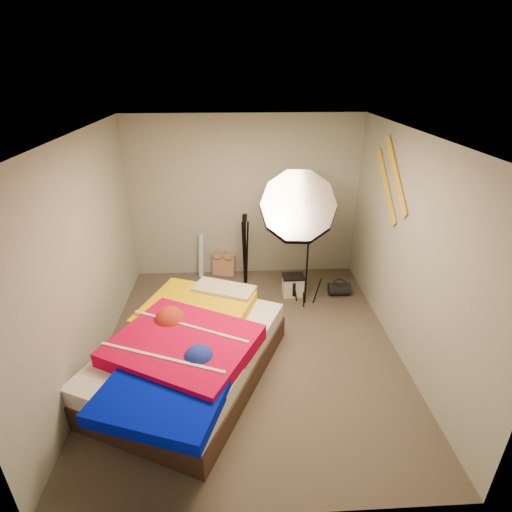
{
  "coord_description": "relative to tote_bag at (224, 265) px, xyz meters",
  "views": [
    {
      "loc": [
        -0.14,
        -3.88,
        3.11
      ],
      "look_at": [
        0.1,
        0.6,
        0.95
      ],
      "focal_mm": 28.0,
      "sensor_mm": 36.0,
      "label": 1
    }
  ],
  "objects": [
    {
      "name": "floor",
      "position": [
        0.35,
        -1.9,
        -0.18
      ],
      "size": [
        4.0,
        4.0,
        0.0
      ],
      "primitive_type": "plane",
      "color": "brown",
      "rests_on": "ground"
    },
    {
      "name": "ceiling",
      "position": [
        0.35,
        -1.9,
        2.32
      ],
      "size": [
        4.0,
        4.0,
        0.0
      ],
      "primitive_type": "plane",
      "rotation": [
        3.14,
        0.0,
        0.0
      ],
      "color": "silver",
      "rests_on": "wall_back"
    },
    {
      "name": "wall_back",
      "position": [
        0.35,
        0.1,
        1.07
      ],
      "size": [
        3.5,
        0.0,
        3.5
      ],
      "primitive_type": "plane",
      "rotation": [
        1.57,
        0.0,
        0.0
      ],
      "color": "gray",
      "rests_on": "floor"
    },
    {
      "name": "wall_front",
      "position": [
        0.35,
        -3.9,
        1.07
      ],
      "size": [
        3.5,
        0.0,
        3.5
      ],
      "primitive_type": "plane",
      "rotation": [
        -1.57,
        0.0,
        0.0
      ],
      "color": "gray",
      "rests_on": "floor"
    },
    {
      "name": "wall_left",
      "position": [
        -1.4,
        -1.9,
        1.07
      ],
      "size": [
        0.0,
        4.0,
        4.0
      ],
      "primitive_type": "plane",
      "rotation": [
        1.57,
        0.0,
        1.57
      ],
      "color": "gray",
      "rests_on": "floor"
    },
    {
      "name": "wall_right",
      "position": [
        2.1,
        -1.9,
        1.07
      ],
      "size": [
        0.0,
        4.0,
        4.0
      ],
      "primitive_type": "plane",
      "rotation": [
        1.57,
        0.0,
        -1.57
      ],
      "color": "gray",
      "rests_on": "floor"
    },
    {
      "name": "tote_bag",
      "position": [
        0.0,
        0.0,
        0.0
      ],
      "size": [
        0.38,
        0.24,
        0.37
      ],
      "primitive_type": "cube",
      "rotation": [
        -0.14,
        0.0,
        -0.27
      ],
      "color": "tan",
      "rests_on": "floor"
    },
    {
      "name": "wrapping_roll",
      "position": [
        -0.36,
        0.0,
        0.18
      ],
      "size": [
        0.13,
        0.22,
        0.71
      ],
      "primitive_type": "cylinder",
      "rotation": [
        -0.17,
        0.0,
        -0.26
      ],
      "color": "#58B3D6",
      "rests_on": "floor"
    },
    {
      "name": "camera_case",
      "position": [
        1.03,
        -0.69,
        -0.03
      ],
      "size": [
        0.3,
        0.22,
        0.3
      ],
      "primitive_type": "cube",
      "rotation": [
        0.0,
        0.0,
        0.01
      ],
      "color": "silver",
      "rests_on": "floor"
    },
    {
      "name": "duffel_bag",
      "position": [
        1.72,
        -0.73,
        -0.08
      ],
      "size": [
        0.32,
        0.2,
        0.19
      ],
      "primitive_type": "cylinder",
      "rotation": [
        0.0,
        1.57,
        -0.02
      ],
      "color": "black",
      "rests_on": "floor"
    },
    {
      "name": "wall_stripe_upper",
      "position": [
        2.08,
        -1.3,
        1.77
      ],
      "size": [
        0.02,
        0.91,
        0.78
      ],
      "primitive_type": "cube",
      "rotation": [
        0.7,
        0.0,
        0.0
      ],
      "color": "gold",
      "rests_on": "wall_right"
    },
    {
      "name": "wall_stripe_lower",
      "position": [
        2.08,
        -1.05,
        1.57
      ],
      "size": [
        0.02,
        0.91,
        0.78
      ],
      "primitive_type": "cube",
      "rotation": [
        0.7,
        0.0,
        0.0
      ],
      "color": "gold",
      "rests_on": "wall_right"
    },
    {
      "name": "bed",
      "position": [
        -0.33,
        -2.33,
        0.14
      ],
      "size": [
        2.25,
        2.67,
        0.63
      ],
      "color": "#3F291E",
      "rests_on": "floor"
    },
    {
      "name": "photo_umbrella",
      "position": [
        0.99,
        -1.02,
        1.3
      ],
      "size": [
        1.24,
        0.96,
        2.05
      ],
      "color": "black",
      "rests_on": "floor"
    },
    {
      "name": "camera_tripod",
      "position": [
        0.34,
        -0.28,
        0.47
      ],
      "size": [
        0.08,
        0.08,
        1.14
      ],
      "color": "black",
      "rests_on": "floor"
    }
  ]
}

